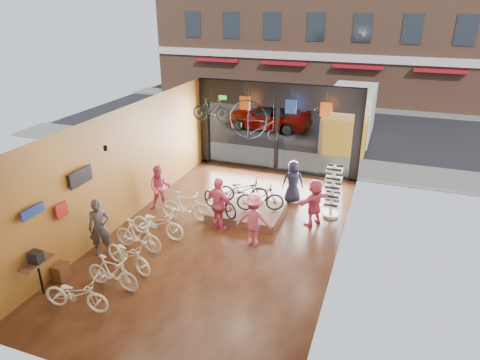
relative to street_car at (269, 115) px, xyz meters
The scene contains 35 objects.
ground_plane 12.21m from the street_car, 80.14° to the right, with size 7.00×12.00×0.04m, color black.
ceiling 12.54m from the street_car, 80.14° to the right, with size 7.00×12.00×0.04m, color black.
wall_left 12.13m from the street_car, 96.82° to the right, with size 0.04×12.00×3.80m, color #AD7A25.
wall_right 13.29m from the street_car, 64.96° to the right, with size 0.04×12.00×3.80m, color beige.
wall_back 18.17m from the street_car, 83.40° to the right, with size 7.00×0.04×3.80m, color beige.
storefront 6.44m from the street_car, 70.83° to the right, with size 7.00×0.26×3.80m, color black, non-canonical shape.
exit_sign 6.52m from the street_car, 92.94° to the right, with size 0.35×0.06×0.18m, color #198C26.
street_road 3.75m from the street_car, 55.19° to the left, with size 30.00×18.00×0.02m, color black.
sidewalk_near 5.29m from the street_car, 66.51° to the right, with size 30.00×2.40×0.12m, color slate.
sidewalk_far 7.34m from the street_car, 73.41° to the left, with size 30.00×2.00×0.12m, color slate.
street_car is the anchor object (origin of this frame).
box_truck 4.68m from the street_car, 12.40° to the right, with size 2.22×6.65×2.62m, color silver, non-canonical shape.
floor_bike_0 16.46m from the street_car, 89.88° to the right, with size 0.58×1.67×0.88m, color silver.
floor_bike_1 15.46m from the street_car, 88.70° to the right, with size 0.43×1.54×0.92m, color silver.
floor_bike_2 14.60m from the street_car, 88.97° to the right, with size 0.60×1.72×0.91m, color silver.
floor_bike_3 13.66m from the street_car, 90.10° to the right, with size 0.46×1.63×0.98m, color silver.
floor_bike_4 12.80m from the street_car, 89.40° to the right, with size 0.64×1.85×0.97m, color silver.
floor_bike_5 11.51m from the street_car, 87.68° to the right, with size 0.49×1.75×1.05m, color silver.
display_platform 10.86m from the street_car, 77.61° to the right, with size 2.40×1.80×0.30m, color #513321.
display_bike_left 11.22m from the street_car, 82.01° to the right, with size 0.62×1.79×0.94m, color black.
display_bike_mid 10.89m from the street_car, 75.17° to the right, with size 0.45×1.60×0.96m, color black.
display_bike_right 10.30m from the street_car, 78.76° to the right, with size 0.63×1.80×0.94m, color black.
customer_0 14.23m from the street_car, 93.68° to the right, with size 0.63×0.42×1.73m, color #3F3F44.
customer_1 11.06m from the street_car, 93.85° to the right, with size 0.79×0.62×1.64m, color #CC4C72.
customer_2 11.89m from the street_car, 81.28° to the right, with size 1.07×0.45×1.83m, color #CC4C72.
customer_3 12.60m from the street_car, 75.73° to the right, with size 1.10×0.63×1.70m, color #CC4C72.
customer_4 9.55m from the street_car, 68.39° to the right, with size 0.78×0.51×1.60m, color #161C33.
customer_5 11.27m from the street_car, 66.09° to the right, with size 1.49×0.47×1.61m, color #CC4C72.
sunglasses_rack 10.79m from the street_car, 62.17° to the right, with size 0.55×0.45×1.86m, color white, non-canonical shape.
wall_merch 15.56m from the street_car, 94.77° to the right, with size 0.40×2.40×2.60m, color navy, non-canonical shape.
penny_farthing 7.78m from the street_car, 77.85° to the right, with size 1.95×0.06×1.56m, color black, non-canonical shape.
hung_bike 8.08m from the street_car, 90.85° to the right, with size 0.45×1.58×0.95m, color black.
jersey_left 7.21m from the street_car, 82.31° to the right, with size 0.45×0.03×0.55m, color #CC5919.
jersey_mid 7.69m from the street_car, 67.47° to the right, with size 0.45×0.03×0.55m, color #1E3F99.
jersey_right 8.30m from the street_car, 58.31° to the right, with size 0.45×0.03×0.55m, color #CC5919.
Camera 1 is at (4.47, -10.95, 6.95)m, focal length 32.00 mm.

